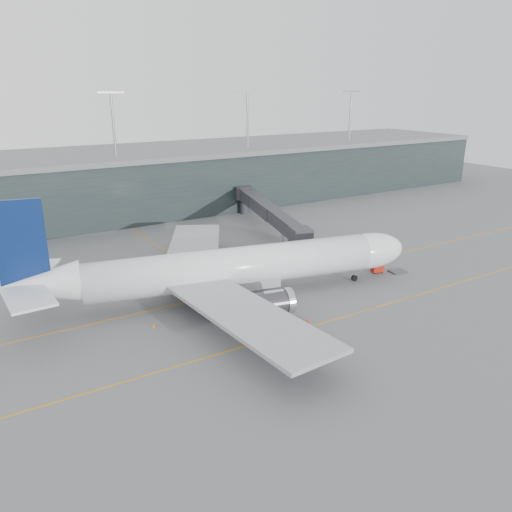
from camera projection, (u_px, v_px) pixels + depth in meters
ground at (183, 292)px, 77.78m from camera, size 320.00×320.00×0.00m
taxiline_a at (194, 300)px, 74.55m from camera, size 160.00×0.25×0.02m
taxiline_b at (248, 345)px, 61.61m from camera, size 160.00×0.25×0.02m
taxiline_lead_main at (166, 252)px, 96.42m from camera, size 0.25×60.00×0.02m
terminal at (87, 185)px, 122.25m from camera, size 240.00×36.00×29.00m
main_aircraft at (231, 268)px, 73.90m from camera, size 60.79×56.27×17.15m
jet_bridge at (255, 208)px, 109.45m from camera, size 15.19×44.38×6.89m
gse_cart at (377, 268)px, 85.60m from camera, size 2.17×1.65×1.32m
baggage_dolly at (398, 271)px, 85.90m from camera, size 2.92×2.47×0.26m
uld_a at (131, 270)px, 83.77m from camera, size 2.62×2.31×2.04m
uld_b at (151, 266)px, 85.98m from camera, size 2.16×1.80×1.83m
uld_c at (161, 266)px, 86.26m from camera, size 2.25×1.97×1.76m
cone_nose at (387, 263)px, 89.48m from camera, size 0.41×0.41×0.66m
cone_wing_stbd at (309, 319)px, 67.67m from camera, size 0.42×0.42×0.66m
cone_wing_port at (213, 262)px, 89.99m from camera, size 0.50×0.50×0.80m
cone_tail at (154, 325)px, 65.98m from camera, size 0.42×0.42×0.67m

